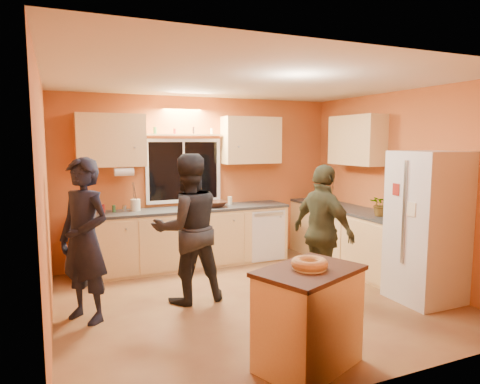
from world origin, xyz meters
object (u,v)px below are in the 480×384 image
person_left (84,240)px  person_center (188,228)px  refrigerator (427,227)px  island (308,317)px  person_right (323,232)px

person_left → person_center: 1.17m
refrigerator → person_center: refrigerator is taller
person_center → island: bearing=102.7°
island → person_left: (-1.66, 1.76, 0.44)m
refrigerator → person_left: size_ratio=1.03×
refrigerator → island: size_ratio=1.72×
refrigerator → person_right: refrigerator is taller
refrigerator → person_right: size_ratio=1.10×
island → person_center: person_center is taller
person_left → person_right: size_ratio=1.07×
island → person_right: person_right is taller
person_left → person_center: (1.16, 0.10, 0.01)m
refrigerator → island: refrigerator is taller
refrigerator → person_right: bearing=153.9°
island → person_right: (1.02, 1.30, 0.39)m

